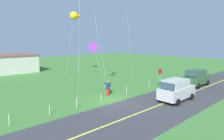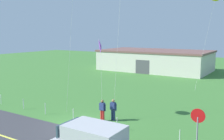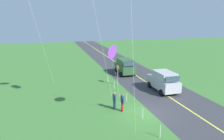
{
  "view_description": "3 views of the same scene",
  "coord_description": "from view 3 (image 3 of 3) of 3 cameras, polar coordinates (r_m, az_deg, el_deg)",
  "views": [
    {
      "loc": [
        -13.36,
        -14.23,
        6.09
      ],
      "look_at": [
        1.81,
        2.07,
        2.82
      ],
      "focal_mm": 31.55,
      "sensor_mm": 36.0,
      "label": 1
    },
    {
      "loc": [
        11.68,
        -13.89,
        6.5
      ],
      "look_at": [
        1.33,
        2.45,
        3.77
      ],
      "focal_mm": 42.66,
      "sensor_mm": 36.0,
      "label": 2
    },
    {
      "loc": [
        -15.88,
        7.56,
        7.97
      ],
      "look_at": [
        1.76,
        2.49,
        3.57
      ],
      "focal_mm": 34.91,
      "sensor_mm": 36.0,
      "label": 3
    }
  ],
  "objects": [
    {
      "name": "ground_plane",
      "position": [
        19.33,
        8.74,
        -11.19
      ],
      "size": [
        120.0,
        120.0,
        0.1
      ],
      "primitive_type": "cube",
      "color": "#3D7533"
    },
    {
      "name": "asphalt_road",
      "position": [
        21.2,
        18.75,
        -9.34
      ],
      "size": [
        120.0,
        7.0,
        0.0
      ],
      "primitive_type": "cube",
      "color": "#38383D",
      "rests_on": "ground"
    },
    {
      "name": "road_centre_stripe",
      "position": [
        21.19,
        18.76,
        -9.33
      ],
      "size": [
        120.0,
        0.16,
        0.0
      ],
      "primitive_type": "cube",
      "color": "#E5E04C",
      "rests_on": "asphalt_road"
    },
    {
      "name": "car_suv_foreground",
      "position": [
        24.85,
        13.32,
        -2.8
      ],
      "size": [
        4.4,
        2.12,
        2.24
      ],
      "color": "#B7B7BC",
      "rests_on": "ground"
    },
    {
      "name": "car_parked_east_near",
      "position": [
        31.58,
        3.35,
        1.0
      ],
      "size": [
        4.4,
        2.12,
        2.24
      ],
      "color": "#2D5633",
      "rests_on": "ground"
    },
    {
      "name": "stop_sign",
      "position": [
        26.09,
        1.51,
        -0.19
      ],
      "size": [
        0.76,
        0.08,
        2.56
      ],
      "color": "gray",
      "rests_on": "ground"
    },
    {
      "name": "person_adult_near",
      "position": [
        19.11,
        2.73,
        -8.35
      ],
      "size": [
        0.58,
        0.22,
        1.6
      ],
      "rotation": [
        0.0,
        0.0,
        3.62
      ],
      "color": "red",
      "rests_on": "ground"
    },
    {
      "name": "person_adult_companion",
      "position": [
        19.49,
        0.63,
        -7.89
      ],
      "size": [
        0.58,
        0.22,
        1.6
      ],
      "rotation": [
        0.0,
        0.0,
        1.03
      ],
      "color": "navy",
      "rests_on": "ground"
    },
    {
      "name": "kite_red_low",
      "position": [
        16.61,
        -0.1,
        4.78
      ],
      "size": [
        1.47,
        1.79,
        6.02
      ],
      "color": "silver",
      "rests_on": "ground"
    },
    {
      "name": "fence_post_2",
      "position": [
        15.72,
        12.51,
        -15.43
      ],
      "size": [
        0.05,
        0.05,
        0.9
      ],
      "primitive_type": "cylinder",
      "color": "silver",
      "rests_on": "ground"
    },
    {
      "name": "fence_post_3",
      "position": [
        18.05,
        8.04,
        -11.27
      ],
      "size": [
        0.05,
        0.05,
        0.9
      ],
      "primitive_type": "cylinder",
      "color": "silver",
      "rests_on": "ground"
    },
    {
      "name": "fence_post_4",
      "position": [
        21.3,
        3.87,
        -7.21
      ],
      "size": [
        0.05,
        0.05,
        0.9
      ],
      "primitive_type": "cylinder",
      "color": "silver",
      "rests_on": "ground"
    },
    {
      "name": "fence_post_5",
      "position": [
        25.14,
        0.56,
        -3.91
      ],
      "size": [
        0.05,
        0.05,
        0.9
      ],
      "primitive_type": "cylinder",
      "color": "silver",
      "rests_on": "ground"
    },
    {
      "name": "fence_post_6",
      "position": [
        27.78,
        -1.12,
        -2.22
      ],
      "size": [
        0.05,
        0.05,
        0.9
      ],
      "primitive_type": "cylinder",
      "color": "silver",
      "rests_on": "ground"
    }
  ]
}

